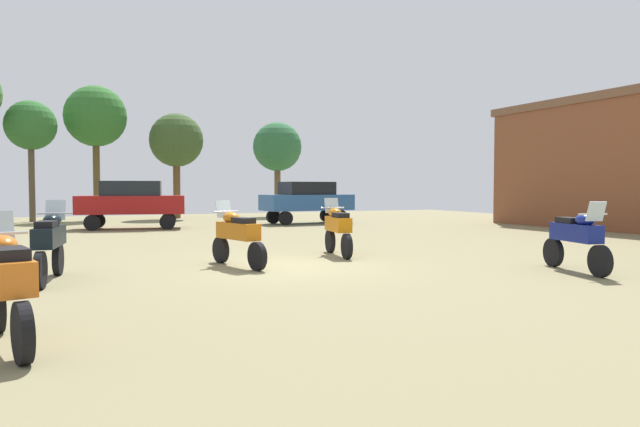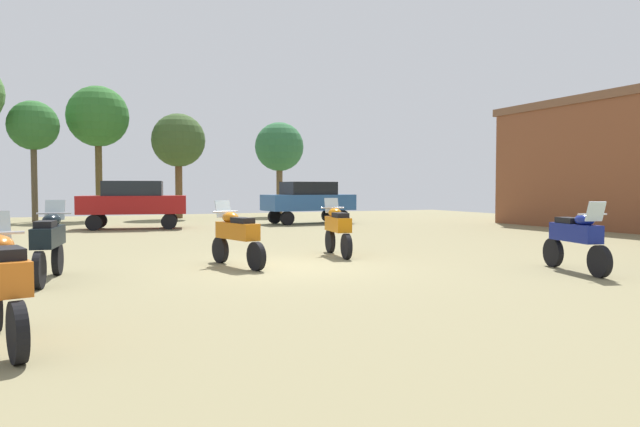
{
  "view_description": "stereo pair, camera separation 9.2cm",
  "coord_description": "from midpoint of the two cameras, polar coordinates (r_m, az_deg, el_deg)",
  "views": [
    {
      "loc": [
        -4.47,
        -11.8,
        1.75
      ],
      "look_at": [
        1.82,
        2.15,
        1.06
      ],
      "focal_mm": 32.63,
      "sensor_mm": 36.0,
      "label": 1
    },
    {
      "loc": [
        -4.39,
        -11.84,
        1.75
      ],
      "look_at": [
        1.82,
        2.15,
        1.06
      ],
      "focal_mm": 32.63,
      "sensor_mm": 36.0,
      "label": 2
    }
  ],
  "objects": [
    {
      "name": "car_1",
      "position": [
        27.91,
        -1.39,
        1.42
      ],
      "size": [
        4.42,
        2.12,
        2.0
      ],
      "rotation": [
        0.0,
        0.0,
        1.65
      ],
      "color": "black",
      "rests_on": "ground"
    },
    {
      "name": "motorcycle_7",
      "position": [
        12.81,
        -8.32,
        -2.03
      ],
      "size": [
        0.76,
        2.16,
        1.44
      ],
      "rotation": [
        0.0,
        0.0,
        0.24
      ],
      "color": "black",
      "rests_on": "ground"
    },
    {
      "name": "tree_7",
      "position": [
        32.75,
        -26.58,
        7.64
      ],
      "size": [
        2.47,
        2.47,
        6.08
      ],
      "color": "brown",
      "rests_on": "ground"
    },
    {
      "name": "motorcycle_8",
      "position": [
        14.73,
        1.57,
        -1.39
      ],
      "size": [
        0.67,
        2.07,
        1.45
      ],
      "rotation": [
        0.0,
        0.0,
        -0.16
      ],
      "color": "black",
      "rests_on": "ground"
    },
    {
      "name": "tree_4",
      "position": [
        35.42,
        -4.28,
        6.48
      ],
      "size": [
        2.94,
        2.94,
        5.67
      ],
      "color": "brown",
      "rests_on": "ground"
    },
    {
      "name": "car_2",
      "position": [
        25.51,
        -18.09,
        1.18
      ],
      "size": [
        4.57,
        2.6,
        2.0
      ],
      "rotation": [
        0.0,
        0.0,
        1.38
      ],
      "color": "black",
      "rests_on": "ground"
    },
    {
      "name": "tree_2",
      "position": [
        33.65,
        -21.22,
        8.79
      ],
      "size": [
        3.23,
        3.23,
        7.15
      ],
      "color": "brown",
      "rests_on": "ground"
    },
    {
      "name": "motorcycle_1",
      "position": [
        11.77,
        -25.19,
        -2.53
      ],
      "size": [
        0.7,
        2.28,
        1.49
      ],
      "rotation": [
        0.0,
        0.0,
        -0.17
      ],
      "color": "black",
      "rests_on": "ground"
    },
    {
      "name": "tree_5",
      "position": [
        33.75,
        -13.99,
        6.9
      ],
      "size": [
        2.98,
        2.98,
        5.87
      ],
      "color": "brown",
      "rests_on": "ground"
    },
    {
      "name": "motorcycle_5",
      "position": [
        7.22,
        -28.68,
        -5.83
      ],
      "size": [
        0.75,
        2.15,
        1.45
      ],
      "rotation": [
        0.0,
        0.0,
        0.23
      ],
      "color": "black",
      "rests_on": "ground"
    },
    {
      "name": "motorcycle_6",
      "position": [
        12.97,
        23.66,
        -2.12
      ],
      "size": [
        0.77,
        2.15,
        1.46
      ],
      "rotation": [
        0.0,
        0.0,
        2.9
      ],
      "color": "black",
      "rests_on": "ground"
    },
    {
      "name": "ground_plane",
      "position": [
        12.74,
        -3.7,
        -5.28
      ],
      "size": [
        44.0,
        52.0,
        0.02
      ],
      "color": "#7E7552"
    }
  ]
}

